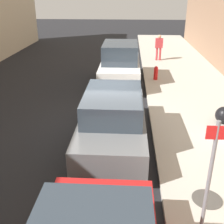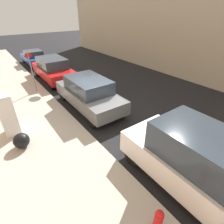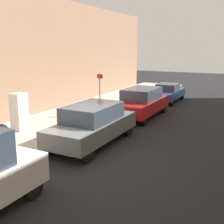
{
  "view_description": "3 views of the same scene",
  "coord_description": "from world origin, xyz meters",
  "views": [
    {
      "loc": [
        -0.77,
        9.0,
        4.65
      ],
      "look_at": [
        -0.32,
        1.75,
        1.46
      ],
      "focal_mm": 45.0,
      "sensor_mm": 36.0,
      "label": 1
    },
    {
      "loc": [
        -4.51,
        -7.01,
        4.97
      ],
      "look_at": [
        -0.67,
        -1.72,
        1.11
      ],
      "focal_mm": 28.0,
      "sensor_mm": 36.0,
      "label": 2
    },
    {
      "loc": [
        5.86,
        -9.02,
        4.13
      ],
      "look_at": [
        -0.32,
        2.8,
        1.07
      ],
      "focal_mm": 45.0,
      "sensor_mm": 36.0,
      "label": 3
    }
  ],
  "objects": [
    {
      "name": "discarded_refrigerator",
      "position": [
        -4.4,
        0.76,
        1.07
      ],
      "size": [
        0.61,
        0.69,
        1.85
      ],
      "color": "white",
      "rests_on": "sidewalk_slab"
    },
    {
      "name": "ground_plane",
      "position": [
        0.0,
        0.0,
        0.0
      ],
      "size": [
        80.0,
        80.0,
        0.0
      ],
      "primitive_type": "plane",
      "color": "black"
    },
    {
      "name": "parked_suv_red",
      "position": [
        -0.31,
        6.65,
        0.91
      ],
      "size": [
        1.98,
        4.75,
        1.76
      ],
      "color": "red",
      "rests_on": "ground"
    },
    {
      "name": "sidewalk_slab",
      "position": [
        -3.89,
        0.0,
        0.07
      ],
      "size": [
        4.52,
        44.0,
        0.14
      ],
      "primitive_type": "cube",
      "color": "#B2ADA0",
      "rests_on": "ground"
    },
    {
      "name": "trash_bag",
      "position": [
        -4.26,
        -0.51,
        0.45
      ],
      "size": [
        0.62,
        0.62,
        0.62
      ],
      "primitive_type": "sphere",
      "color": "black",
      "rests_on": "sidewalk_slab"
    },
    {
      "name": "parked_hatchback_blue",
      "position": [
        -0.31,
        12.27,
        0.72
      ],
      "size": [
        1.7,
        4.18,
        1.43
      ],
      "color": "#23479E",
      "rests_on": "ground"
    },
    {
      "name": "manhole_cover",
      "position": [
        -2.67,
        3.7,
        0.15
      ],
      "size": [
        0.7,
        0.7,
        0.02
      ],
      "primitive_type": "cylinder",
      "color": "#47443F",
      "rests_on": "sidewalk_slab"
    },
    {
      "name": "street_sign_post",
      "position": [
        -2.22,
        4.9,
        1.59
      ],
      "size": [
        0.36,
        0.07,
        2.59
      ],
      "color": "slate",
      "rests_on": "sidewalk_slab"
    },
    {
      "name": "parked_suv_gray",
      "position": [
        -0.31,
        0.98,
        0.92
      ],
      "size": [
        1.98,
        4.85,
        1.77
      ],
      "color": "slate",
      "rests_on": "ground"
    }
  ]
}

